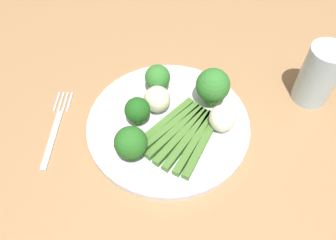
{
  "coord_description": "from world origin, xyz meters",
  "views": [
    {
      "loc": [
        -0.06,
        -0.39,
        1.22
      ],
      "look_at": [
        -0.06,
        -0.05,
        0.77
      ],
      "focal_mm": 35.7,
      "sensor_mm": 36.0,
      "label": 1
    }
  ],
  "objects_px": {
    "broccoli_outer_edge": "(212,84)",
    "broccoli_right": "(131,143)",
    "cauliflower_front": "(222,118)",
    "asparagus_bundle": "(182,134)",
    "plate": "(168,124)",
    "broccoli_back": "(157,78)",
    "fork": "(56,127)",
    "dining_table": "(197,142)",
    "cauliflower_near_center": "(157,99)",
    "water_glass": "(318,75)",
    "broccoli_back_right": "(137,110)"
  },
  "relations": [
    {
      "from": "broccoli_outer_edge",
      "to": "broccoli_right",
      "type": "distance_m",
      "value": 0.18
    },
    {
      "from": "cauliflower_front",
      "to": "asparagus_bundle",
      "type": "bearing_deg",
      "value": -162.81
    },
    {
      "from": "plate",
      "to": "broccoli_outer_edge",
      "type": "height_order",
      "value": "broccoli_outer_edge"
    },
    {
      "from": "broccoli_back",
      "to": "fork",
      "type": "height_order",
      "value": "broccoli_back"
    },
    {
      "from": "dining_table",
      "to": "asparagus_bundle",
      "type": "relative_size",
      "value": 7.18
    },
    {
      "from": "plate",
      "to": "broccoli_right",
      "type": "bearing_deg",
      "value": -130.06
    },
    {
      "from": "plate",
      "to": "broccoli_right",
      "type": "height_order",
      "value": "broccoli_right"
    },
    {
      "from": "cauliflower_near_center",
      "to": "water_glass",
      "type": "xyz_separation_m",
      "value": [
        0.28,
        0.04,
        0.02
      ]
    },
    {
      "from": "broccoli_back_right",
      "to": "fork",
      "type": "relative_size",
      "value": 0.32
    },
    {
      "from": "cauliflower_near_center",
      "to": "cauliflower_front",
      "type": "bearing_deg",
      "value": -20.7
    },
    {
      "from": "dining_table",
      "to": "cauliflower_front",
      "type": "bearing_deg",
      "value": -63.32
    },
    {
      "from": "fork",
      "to": "dining_table",
      "type": "bearing_deg",
      "value": -77.36
    },
    {
      "from": "broccoli_outer_edge",
      "to": "cauliflower_front",
      "type": "height_order",
      "value": "broccoli_outer_edge"
    },
    {
      "from": "asparagus_bundle",
      "to": "broccoli_back",
      "type": "xyz_separation_m",
      "value": [
        -0.04,
        0.1,
        0.03
      ]
    },
    {
      "from": "plate",
      "to": "cauliflower_near_center",
      "type": "relative_size",
      "value": 5.99
    },
    {
      "from": "broccoli_right",
      "to": "cauliflower_near_center",
      "type": "height_order",
      "value": "broccoli_right"
    },
    {
      "from": "fork",
      "to": "broccoli_outer_edge",
      "type": "bearing_deg",
      "value": -76.9
    },
    {
      "from": "broccoli_outer_edge",
      "to": "broccoli_right",
      "type": "bearing_deg",
      "value": -138.47
    },
    {
      "from": "cauliflower_front",
      "to": "water_glass",
      "type": "xyz_separation_m",
      "value": [
        0.17,
        0.08,
        0.02
      ]
    },
    {
      "from": "plate",
      "to": "fork",
      "type": "height_order",
      "value": "plate"
    },
    {
      "from": "cauliflower_near_center",
      "to": "broccoli_back_right",
      "type": "bearing_deg",
      "value": -136.8
    },
    {
      "from": "broccoli_outer_edge",
      "to": "water_glass",
      "type": "xyz_separation_m",
      "value": [
        0.19,
        0.02,
        0.0
      ]
    },
    {
      "from": "plate",
      "to": "fork",
      "type": "relative_size",
      "value": 1.69
    },
    {
      "from": "plate",
      "to": "broccoli_outer_edge",
      "type": "bearing_deg",
      "value": 33.4
    },
    {
      "from": "plate",
      "to": "asparagus_bundle",
      "type": "bearing_deg",
      "value": -52.98
    },
    {
      "from": "dining_table",
      "to": "fork",
      "type": "distance_m",
      "value": 0.29
    },
    {
      "from": "broccoli_right",
      "to": "water_glass",
      "type": "bearing_deg",
      "value": 23.32
    },
    {
      "from": "plate",
      "to": "water_glass",
      "type": "distance_m",
      "value": 0.28
    },
    {
      "from": "broccoli_back_right",
      "to": "water_glass",
      "type": "xyz_separation_m",
      "value": [
        0.31,
        0.07,
        0.01
      ]
    },
    {
      "from": "plate",
      "to": "asparagus_bundle",
      "type": "xyz_separation_m",
      "value": [
        0.02,
        -0.03,
        0.01
      ]
    },
    {
      "from": "broccoli_right",
      "to": "water_glass",
      "type": "xyz_separation_m",
      "value": [
        0.32,
        0.14,
        0.01
      ]
    },
    {
      "from": "dining_table",
      "to": "fork",
      "type": "height_order",
      "value": "fork"
    },
    {
      "from": "plate",
      "to": "broccoli_right",
      "type": "relative_size",
      "value": 4.42
    },
    {
      "from": "broccoli_back",
      "to": "broccoli_right",
      "type": "bearing_deg",
      "value": -105.0
    },
    {
      "from": "plate",
      "to": "cauliflower_front",
      "type": "relative_size",
      "value": 6.16
    },
    {
      "from": "fork",
      "to": "water_glass",
      "type": "relative_size",
      "value": 1.45
    },
    {
      "from": "fork",
      "to": "broccoli_right",
      "type": "bearing_deg",
      "value": -112.8
    },
    {
      "from": "cauliflower_front",
      "to": "water_glass",
      "type": "height_order",
      "value": "water_glass"
    },
    {
      "from": "broccoli_back",
      "to": "plate",
      "type": "bearing_deg",
      "value": -75.58
    },
    {
      "from": "cauliflower_front",
      "to": "water_glass",
      "type": "relative_size",
      "value": 0.4
    },
    {
      "from": "dining_table",
      "to": "plate",
      "type": "xyz_separation_m",
      "value": [
        -0.06,
        -0.05,
        0.13
      ]
    },
    {
      "from": "dining_table",
      "to": "asparagus_bundle",
      "type": "distance_m",
      "value": 0.16
    },
    {
      "from": "dining_table",
      "to": "cauliflower_front",
      "type": "distance_m",
      "value": 0.17
    },
    {
      "from": "broccoli_back",
      "to": "cauliflower_front",
      "type": "distance_m",
      "value": 0.14
    },
    {
      "from": "fork",
      "to": "asparagus_bundle",
      "type": "bearing_deg",
      "value": -95.11
    },
    {
      "from": "cauliflower_near_center",
      "to": "water_glass",
      "type": "bearing_deg",
      "value": 7.98
    },
    {
      "from": "asparagus_bundle",
      "to": "cauliflower_front",
      "type": "bearing_deg",
      "value": 145.36
    },
    {
      "from": "plate",
      "to": "broccoli_back",
      "type": "bearing_deg",
      "value": 104.42
    },
    {
      "from": "asparagus_bundle",
      "to": "broccoli_right",
      "type": "relative_size",
      "value": 2.5
    },
    {
      "from": "broccoli_right",
      "to": "cauliflower_front",
      "type": "distance_m",
      "value": 0.16
    }
  ]
}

